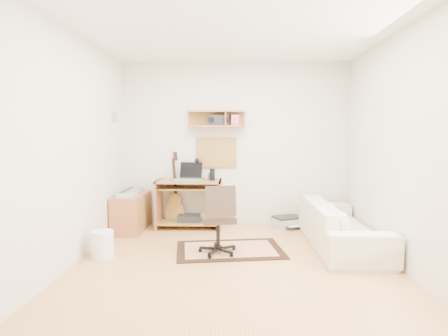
{
  "coord_description": "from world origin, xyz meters",
  "views": [
    {
      "loc": [
        0.01,
        -3.99,
        1.45
      ],
      "look_at": [
        -0.15,
        1.05,
        1.0
      ],
      "focal_mm": 29.81,
      "sensor_mm": 36.0,
      "label": 1
    }
  ],
  "objects_px": {
    "task_chair": "(218,219)",
    "desk": "(189,204)",
    "sofa": "(341,217)",
    "cabinet": "(132,212)",
    "printer": "(287,221)"
  },
  "relations": [
    {
      "from": "task_chair",
      "to": "desk",
      "type": "bearing_deg",
      "value": 99.54
    },
    {
      "from": "desk",
      "to": "sofa",
      "type": "bearing_deg",
      "value": -23.57
    },
    {
      "from": "sofa",
      "to": "cabinet",
      "type": "bearing_deg",
      "value": 75.99
    },
    {
      "from": "task_chair",
      "to": "sofa",
      "type": "height_order",
      "value": "task_chair"
    },
    {
      "from": "cabinet",
      "to": "printer",
      "type": "height_order",
      "value": "cabinet"
    },
    {
      "from": "task_chair",
      "to": "printer",
      "type": "height_order",
      "value": "task_chair"
    },
    {
      "from": "desk",
      "to": "task_chair",
      "type": "height_order",
      "value": "task_chair"
    },
    {
      "from": "task_chair",
      "to": "cabinet",
      "type": "height_order",
      "value": "task_chair"
    },
    {
      "from": "cabinet",
      "to": "sofa",
      "type": "height_order",
      "value": "sofa"
    },
    {
      "from": "printer",
      "to": "sofa",
      "type": "relative_size",
      "value": 0.21
    },
    {
      "from": "task_chair",
      "to": "printer",
      "type": "relative_size",
      "value": 2.09
    },
    {
      "from": "cabinet",
      "to": "printer",
      "type": "xyz_separation_m",
      "value": [
        2.4,
        0.26,
        -0.19
      ]
    },
    {
      "from": "printer",
      "to": "cabinet",
      "type": "bearing_deg",
      "value": 162.59
    },
    {
      "from": "desk",
      "to": "task_chair",
      "type": "relative_size",
      "value": 1.15
    },
    {
      "from": "desk",
      "to": "printer",
      "type": "xyz_separation_m",
      "value": [
        1.54,
        0.08,
        -0.29
      ]
    }
  ]
}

